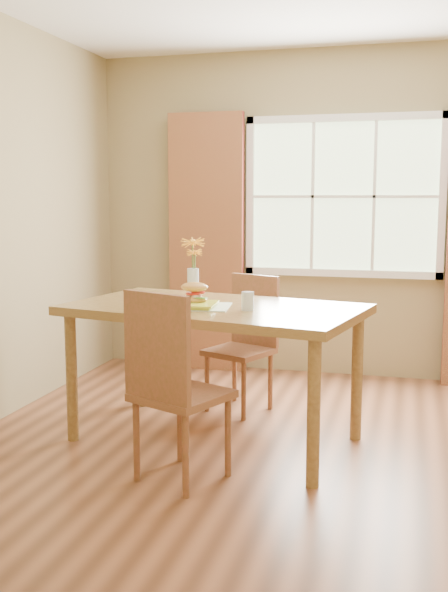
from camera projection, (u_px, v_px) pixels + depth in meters
room at (310, 223)px, 3.91m from camera, size 4.24×3.84×2.74m
window at (343, 197)px, 5.68m from camera, size 1.62×0.06×1.32m
curtain_left at (206, 244)px, 5.95m from camera, size 0.65×0.08×2.20m
dining_table at (214, 319)px, 4.21m from camera, size 1.90×1.30×0.85m
chair_near at (171, 380)px, 3.58m from camera, size 0.56×0.56×1.03m
chair_far at (246, 336)px, 4.90m from camera, size 0.52×0.52×0.95m
placemat at (192, 306)px, 4.13m from camera, size 0.49×0.39×0.01m
plate at (193, 306)px, 4.10m from camera, size 0.29×0.29×0.01m
croissant_sandwich at (194, 293)px, 4.14m from camera, size 0.18×0.12×0.13m
water_glass at (248, 301)px, 4.00m from camera, size 0.07×0.07×0.11m
flower_vase at (193, 262)px, 4.48m from camera, size 0.16×0.16×0.39m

